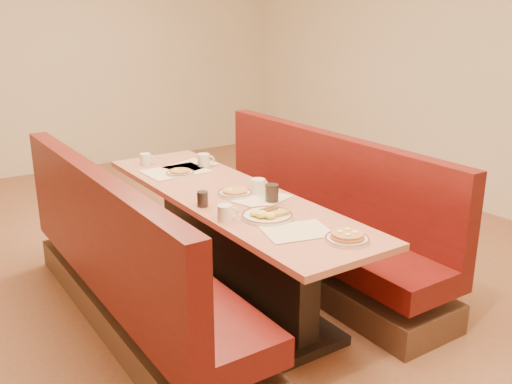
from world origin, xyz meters
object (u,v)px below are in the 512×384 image
pancake_plate (347,237)px  coffee_mug_b (226,213)px  soda_tumbler_mid (272,193)px  eggs_plate (267,215)px  diner_table (230,246)px  coffee_mug_a (258,186)px  coffee_mug_d (146,159)px  coffee_mug_c (204,160)px  booth_left (128,274)px  soda_tumbler_near (203,199)px  booth_right (313,226)px

pancake_plate → coffee_mug_b: bearing=121.7°
pancake_plate → soda_tumbler_mid: bearing=87.0°
eggs_plate → coffee_mug_b: (-0.22, 0.10, 0.03)m
coffee_mug_b → diner_table: bearing=81.1°
diner_table → coffee_mug_a: size_ratio=18.25×
pancake_plate → coffee_mug_d: bearing=97.3°
coffee_mug_c → booth_left: bearing=-120.4°
eggs_plate → coffee_mug_c: size_ratio=2.39×
eggs_plate → coffee_mug_d: size_ratio=2.64×
soda_tumbler_near → soda_tumbler_mid: 0.44m
booth_left → coffee_mug_d: (0.57, 0.99, 0.44)m
booth_right → pancake_plate: 1.28m
pancake_plate → coffee_mug_b: size_ratio=2.00×
booth_left → pancake_plate: booth_left is taller
coffee_mug_b → coffee_mug_c: 1.22m
coffee_mug_d → eggs_plate: bearing=-62.2°
coffee_mug_b → booth_right: bearing=47.1°
coffee_mug_a → diner_table: bearing=137.3°
pancake_plate → soda_tumbler_mid: size_ratio=2.07×
booth_left → booth_right: same height
booth_right → coffee_mug_d: 1.40m
pancake_plate → coffee_mug_b: 0.72m
eggs_plate → booth_right: bearing=33.5°
coffee_mug_d → soda_tumbler_near: 1.12m
pancake_plate → coffee_mug_c: coffee_mug_c is taller
booth_left → coffee_mug_a: 1.01m
diner_table → coffee_mug_c: bearing=74.0°
diner_table → coffee_mug_d: (-0.16, 0.99, 0.42)m
pancake_plate → coffee_mug_a: size_ratio=1.77×
diner_table → pancake_plate: (0.10, -1.04, 0.39)m
coffee_mug_d → soda_tumbler_near: soda_tumbler_near is taller
booth_right → soda_tumbler_mid: (-0.59, -0.29, 0.45)m
eggs_plate → soda_tumbler_mid: soda_tumbler_mid is taller
pancake_plate → soda_tumbler_near: soda_tumbler_near is taller
diner_table → pancake_plate: bearing=-84.3°
eggs_plate → soda_tumbler_near: (-0.21, 0.39, 0.03)m
booth_left → soda_tumbler_near: bearing=-15.0°
soda_tumbler_near → soda_tumbler_mid: bearing=-22.5°
booth_right → eggs_plate: bearing=-146.5°
pancake_plate → eggs_plate: 0.54m
diner_table → coffee_mug_b: bearing=-123.3°
diner_table → coffee_mug_d: coffee_mug_d is taller
diner_table → soda_tumbler_near: soda_tumbler_near is taller
diner_table → eggs_plate: (-0.05, -0.52, 0.39)m
coffee_mug_c → soda_tumbler_near: size_ratio=1.35×
coffee_mug_b → soda_tumbler_mid: 0.44m
coffee_mug_a → coffee_mug_c: size_ratio=1.06×
coffee_mug_a → soda_tumbler_near: 0.43m
coffee_mug_b → soda_tumbler_near: 0.30m
booth_left → soda_tumbler_mid: booth_left is taller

